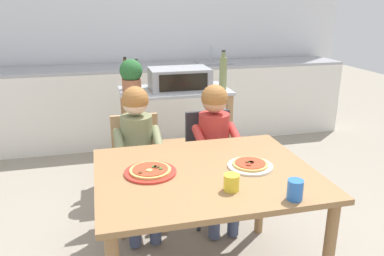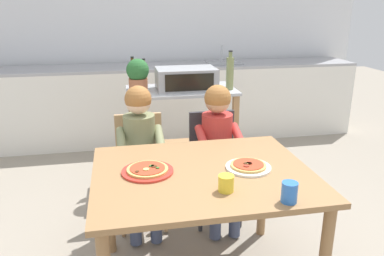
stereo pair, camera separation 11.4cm
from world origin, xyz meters
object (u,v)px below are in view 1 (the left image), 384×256
Objects in this scene: bottle_brown_beer at (137,76)px; child_in_red_shirt at (216,140)px; bottle_squat_spirits at (126,77)px; drinking_cup_yellow at (231,182)px; kitchen_island_cart at (175,121)px; dining_chair_left at (137,163)px; potted_herb_plant at (131,75)px; child_in_olive_shirt at (138,145)px; bottle_slim_sauce at (223,72)px; dining_table at (205,187)px; toaster_oven at (179,79)px; dining_chair_right at (211,158)px; pizza_plate_red_rimmed at (150,171)px; pizza_plate_white at (250,165)px; drinking_cup_blue at (295,190)px.

child_in_red_shirt is (0.44, -0.95, -0.31)m from bottle_brown_beer.
bottle_squat_spirits reaches higher than drinking_cup_yellow.
kitchen_island_cart is 3.38× the size of bottle_squat_spirits.
kitchen_island_cart is 0.79m from dining_chair_left.
child_in_olive_shirt is at bearing -93.26° from potted_herb_plant.
dining_table is at bearing -112.04° from bottle_slim_sauce.
toaster_oven is 6.36× the size of drinking_cup_yellow.
dining_table is at bearing -109.26° from dining_chair_right.
kitchen_island_cart is at bearing 73.20° from pizza_plate_red_rimmed.
child_in_olive_shirt reaches higher than toaster_oven.
dining_table is at bearing 104.02° from drinking_cup_yellow.
dining_chair_left reaches higher than pizza_plate_white.
dining_chair_left is 1.35m from drinking_cup_blue.
toaster_oven is 1.85× the size of pizza_plate_red_rimmed.
pizza_plate_white is (-0.00, -0.62, 0.07)m from child_in_red_shirt.
potted_herb_plant reaches higher than drinking_cup_blue.
toaster_oven is at bearing 54.27° from dining_chair_left.
kitchen_island_cart reaches higher than drinking_cup_yellow.
child_in_red_shirt is at bearing 45.86° from pizza_plate_red_rimmed.
kitchen_island_cart is at bearing -22.55° from bottle_brown_beer.
drinking_cup_yellow is at bearing -129.84° from pizza_plate_white.
drinking_cup_yellow is (-0.19, -0.23, 0.03)m from pizza_plate_white.
child_in_olive_shirt is at bearing 120.09° from drinking_cup_blue.
child_in_red_shirt is (-0.28, -0.72, -0.35)m from bottle_slim_sauce.
bottle_slim_sauce is at bearing 33.92° from dining_chair_left.
pizza_plate_white is (-0.00, -0.74, 0.26)m from dining_chair_right.
child_in_olive_shirt is 0.96m from drinking_cup_yellow.
dining_chair_right is 0.78× the size of child_in_red_shirt.
dining_chair_left is 0.22m from child_in_olive_shirt.
bottle_slim_sauce is 0.29× the size of dining_table.
dining_chair_left is 1.00× the size of dining_chair_right.
dining_chair_left is 9.99× the size of drinking_cup_yellow.
drinking_cup_yellow is (-0.19, -0.97, 0.28)m from dining_chair_right.
pizza_plate_red_rimmed is (-0.46, -1.36, -0.22)m from toaster_oven.
bottle_slim_sauce is 1.76m from drinking_cup_blue.
potted_herb_plant is 0.24× the size of dining_table.
child_in_red_shirt reaches higher than dining_chair_left.
kitchen_island_cart is 1.85m from drinking_cup_blue.
toaster_oven is at bearing -15.40° from bottle_squat_spirits.
potted_herb_plant is 0.35× the size of dining_chair_right.
dining_table is 0.29m from drinking_cup_yellow.
dining_chair_right is (0.25, 0.73, -0.15)m from dining_table.
potted_herb_plant is 0.80m from child_in_olive_shirt.
toaster_oven reaches higher than pizza_plate_white.
kitchen_island_cart is at bearing 95.90° from drinking_cup_blue.
dining_chair_left is at bearing -125.73° from toaster_oven.
drinking_cup_blue is (0.15, -1.81, -0.19)m from toaster_oven.
bottle_squat_spirits is 0.24× the size of dining_table.
bottle_brown_beer reaches higher than child_in_olive_shirt.
potted_herb_plant is 1.02× the size of pizza_plate_red_rimmed.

